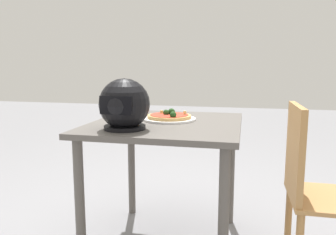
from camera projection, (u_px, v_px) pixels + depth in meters
The scene contains 6 objects.
dining_table at pixel (167, 140), 1.95m from camera, with size 0.84×0.91×0.77m.
pizza_plate at pixel (169, 119), 1.99m from camera, with size 0.32×0.32×0.01m, color white.
pizza at pixel (169, 116), 1.99m from camera, with size 0.26×0.26×0.05m.
motorcycle_helmet at pixel (124, 105), 1.69m from camera, with size 0.26×0.26×0.26m.
drinking_glass at pixel (143, 106), 2.22m from camera, with size 0.07×0.07×0.11m, color silver.
chair_side at pixel (313, 185), 1.64m from camera, with size 0.41×0.41×0.90m.
Camera 1 is at (-0.43, 1.85, 1.09)m, focal length 35.74 mm.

